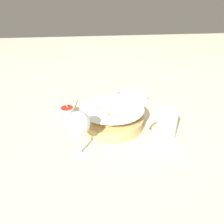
{
  "coord_description": "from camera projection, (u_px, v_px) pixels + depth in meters",
  "views": [
    {
      "loc": [
        0.06,
        0.74,
        0.5
      ],
      "look_at": [
        -0.03,
        -0.03,
        0.06
      ],
      "focal_mm": 35.0,
      "sensor_mm": 36.0,
      "label": 1
    }
  ],
  "objects": [
    {
      "name": "ground_plane",
      "position": [
        105.0,
        129.0,
        0.9
      ],
      "size": [
        4.0,
        4.0,
        0.0
      ],
      "primitive_type": "plane",
      "color": "beige"
    },
    {
      "name": "food_basket",
      "position": [
        112.0,
        118.0,
        0.9
      ],
      "size": [
        0.26,
        0.26,
        0.09
      ],
      "color": "tan",
      "rests_on": "ground_plane"
    },
    {
      "name": "sauce_cup",
      "position": [
        67.0,
        111.0,
        0.99
      ],
      "size": [
        0.07,
        0.06,
        0.12
      ],
      "color": "#B7B7BC",
      "rests_on": "ground_plane"
    },
    {
      "name": "wine_glass",
      "position": [
        79.0,
        124.0,
        0.71
      ],
      "size": [
        0.08,
        0.08,
        0.16
      ],
      "color": "silver",
      "rests_on": "ground_plane"
    },
    {
      "name": "beer_mug",
      "position": [
        166.0,
        125.0,
        0.82
      ],
      "size": [
        0.12,
        0.08,
        0.11
      ],
      "color": "silver",
      "rests_on": "ground_plane"
    },
    {
      "name": "side_plate",
      "position": [
        132.0,
        96.0,
        1.15
      ],
      "size": [
        0.18,
        0.18,
        0.01
      ],
      "color": "white",
      "rests_on": "ground_plane"
    }
  ]
}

